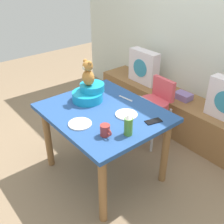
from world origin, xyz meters
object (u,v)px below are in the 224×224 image
object	(u,v)px
pillow_floral_left	(144,67)
highchair	(155,103)
dinner_plate_near	(80,124)
cell_phone	(153,121)
coffee_mug	(105,130)
book_stack	(183,96)
ketchup_bottle	(128,125)
infant_seat_teal	(89,93)
teddy_bear	(88,74)
dining_table	(104,121)
dinner_plate_far	(126,114)

from	to	relation	value
pillow_floral_left	highchair	world-z (taller)	pillow_floral_left
dinner_plate_near	cell_phone	xyz separation A→B (m)	(0.37, 0.51, -0.00)
coffee_mug	dinner_plate_near	bearing A→B (deg)	-165.40
book_stack	ketchup_bottle	size ratio (longest dim) A/B	1.08
coffee_mug	cell_phone	distance (m)	0.46
pillow_floral_left	book_stack	size ratio (longest dim) A/B	2.20
coffee_mug	dinner_plate_near	size ratio (longest dim) A/B	0.60
infant_seat_teal	teddy_bear	world-z (taller)	teddy_bear
dining_table	infant_seat_teal	world-z (taller)	infant_seat_teal
teddy_bear	cell_phone	distance (m)	0.76
highchair	coffee_mug	distance (m)	1.11
highchair	teddy_bear	world-z (taller)	teddy_bear
dining_table	cell_phone	size ratio (longest dim) A/B	7.67
coffee_mug	dinner_plate_far	xyz separation A→B (m)	(-0.13, 0.34, -0.04)
dinner_plate_far	cell_phone	distance (m)	0.25
teddy_bear	coffee_mug	distance (m)	0.67
dining_table	ketchup_bottle	xyz separation A→B (m)	(0.42, -0.08, 0.20)
pillow_floral_left	dinner_plate_near	size ratio (longest dim) A/B	2.20
dining_table	dinner_plate_far	bearing A→B (deg)	30.72
ketchup_bottle	coffee_mug	distance (m)	0.19
pillow_floral_left	highchair	xyz separation A→B (m)	(0.60, -0.42, -0.16)
book_stack	dinner_plate_near	distance (m)	1.53
dinner_plate_far	dining_table	bearing A→B (deg)	-149.28
highchair	teddy_bear	distance (m)	0.93
pillow_floral_left	highchair	size ratio (longest dim) A/B	0.56
highchair	infant_seat_teal	bearing A→B (deg)	-104.68
teddy_bear	ketchup_bottle	world-z (taller)	teddy_bear
dinner_plate_near	cell_phone	world-z (taller)	dinner_plate_near
coffee_mug	infant_seat_teal	bearing A→B (deg)	156.39
highchair	dinner_plate_far	distance (m)	0.75
pillow_floral_left	dinner_plate_near	distance (m)	1.66
infant_seat_teal	dinner_plate_near	size ratio (longest dim) A/B	1.65
highchair	cell_phone	xyz separation A→B (m)	(0.49, -0.56, 0.22)
coffee_mug	cell_phone	xyz separation A→B (m)	(0.10, 0.44, -0.04)
teddy_bear	coffee_mug	xyz separation A→B (m)	(0.58, -0.25, -0.23)
teddy_bear	dinner_plate_near	world-z (taller)	teddy_bear
highchair	infant_seat_teal	world-z (taller)	infant_seat_teal
book_stack	teddy_bear	distance (m)	1.33
cell_phone	book_stack	bearing A→B (deg)	-52.39
teddy_bear	ketchup_bottle	bearing A→B (deg)	-8.62
infant_seat_teal	book_stack	bearing A→B (deg)	77.50
pillow_floral_left	dinner_plate_near	xyz separation A→B (m)	(0.72, -1.49, 0.07)
dinner_plate_far	cell_phone	bearing A→B (deg)	24.41
dinner_plate_far	book_stack	bearing A→B (deg)	99.64
highchair	dinner_plate_near	size ratio (longest dim) A/B	3.95
dining_table	infant_seat_teal	distance (m)	0.32
highchair	dinner_plate_near	world-z (taller)	highchair
book_stack	infant_seat_teal	size ratio (longest dim) A/B	0.61
dining_table	highchair	bearing A→B (deg)	94.78
infant_seat_teal	cell_phone	distance (m)	0.71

